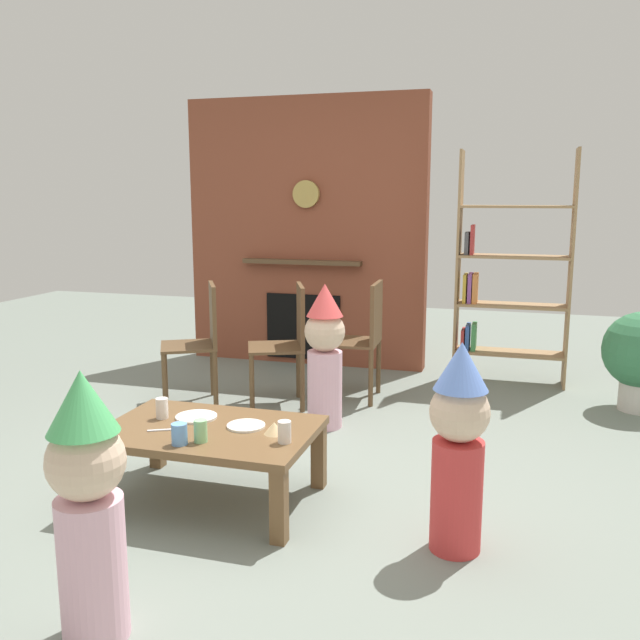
% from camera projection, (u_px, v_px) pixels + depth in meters
% --- Properties ---
extents(ground_plane, '(12.00, 12.00, 0.00)m').
position_uv_depth(ground_plane, '(273.00, 478.00, 3.73)').
color(ground_plane, gray).
extents(brick_fireplace_feature, '(2.20, 0.28, 2.40)m').
position_uv_depth(brick_fireplace_feature, '(306.00, 234.00, 6.14)').
color(brick_fireplace_feature, brown).
rests_on(brick_fireplace_feature, ground_plane).
extents(bookshelf, '(0.90, 0.28, 1.90)m').
position_uv_depth(bookshelf, '(504.00, 279.00, 5.52)').
color(bookshelf, '#9E7A51').
rests_on(bookshelf, ground_plane).
extents(coffee_table, '(1.06, 0.71, 0.39)m').
position_uv_depth(coffee_table, '(210.00, 438.00, 3.40)').
color(coffee_table, brown).
rests_on(coffee_table, ground_plane).
extents(paper_cup_near_left, '(0.06, 0.06, 0.11)m').
position_uv_depth(paper_cup_near_left, '(162.00, 408.00, 3.53)').
color(paper_cup_near_left, silver).
rests_on(paper_cup_near_left, coffee_table).
extents(paper_cup_near_right, '(0.06, 0.06, 0.11)m').
position_uv_depth(paper_cup_near_right, '(201.00, 431.00, 3.19)').
color(paper_cup_near_right, '#8CD18C').
rests_on(paper_cup_near_right, coffee_table).
extents(paper_cup_center, '(0.06, 0.06, 0.11)m').
position_uv_depth(paper_cup_center, '(284.00, 432.00, 3.18)').
color(paper_cup_center, silver).
rests_on(paper_cup_center, coffee_table).
extents(paper_cup_far_left, '(0.07, 0.07, 0.10)m').
position_uv_depth(paper_cup_far_left, '(179.00, 434.00, 3.15)').
color(paper_cup_far_left, '#669EE0').
rests_on(paper_cup_far_left, coffee_table).
extents(paper_plate_front, '(0.19, 0.19, 0.01)m').
position_uv_depth(paper_plate_front, '(246.00, 426.00, 3.40)').
color(paper_plate_front, white).
rests_on(paper_plate_front, coffee_table).
extents(paper_plate_rear, '(0.22, 0.22, 0.01)m').
position_uv_depth(paper_plate_rear, '(196.00, 417.00, 3.54)').
color(paper_plate_rear, white).
rests_on(paper_plate_rear, coffee_table).
extents(birthday_cake_slice, '(0.10, 0.10, 0.06)m').
position_uv_depth(birthday_cake_slice, '(274.00, 428.00, 3.30)').
color(birthday_cake_slice, '#EAC68C').
rests_on(birthday_cake_slice, coffee_table).
extents(table_fork, '(0.14, 0.08, 0.01)m').
position_uv_depth(table_fork, '(163.00, 430.00, 3.35)').
color(table_fork, silver).
rests_on(table_fork, coffee_table).
extents(child_with_cone_hat, '(0.27, 0.27, 0.97)m').
position_uv_depth(child_with_cone_hat, '(88.00, 500.00, 2.30)').
color(child_with_cone_hat, '#EAB2C6').
rests_on(child_with_cone_hat, ground_plane).
extents(child_in_pink, '(0.26, 0.26, 0.94)m').
position_uv_depth(child_in_pink, '(458.00, 442.00, 2.89)').
color(child_in_pink, '#D13838').
rests_on(child_in_pink, ground_plane).
extents(child_by_the_chairs, '(0.27, 0.27, 0.97)m').
position_uv_depth(child_by_the_chairs, '(325.00, 352.00, 4.47)').
color(child_by_the_chairs, '#EAB2C6').
rests_on(child_by_the_chairs, ground_plane).
extents(dining_chair_left, '(0.54, 0.54, 0.90)m').
position_uv_depth(dining_chair_left, '(201.00, 336.00, 5.00)').
color(dining_chair_left, brown).
rests_on(dining_chair_left, ground_plane).
extents(dining_chair_middle, '(0.52, 0.52, 0.90)m').
position_uv_depth(dining_chair_middle, '(288.00, 338.00, 4.94)').
color(dining_chair_middle, brown).
rests_on(dining_chair_middle, ground_plane).
extents(dining_chair_right, '(0.42, 0.42, 0.90)m').
position_uv_depth(dining_chair_right, '(364.00, 333.00, 5.10)').
color(dining_chair_right, brown).
rests_on(dining_chair_right, ground_plane).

